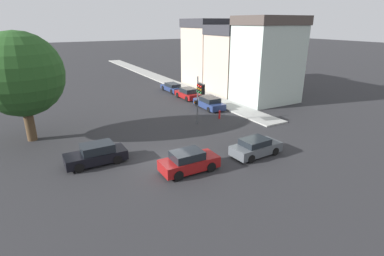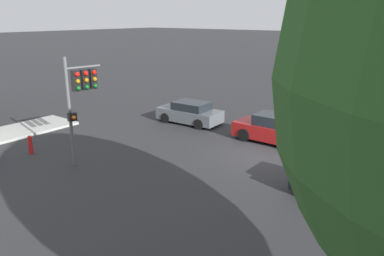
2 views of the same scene
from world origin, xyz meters
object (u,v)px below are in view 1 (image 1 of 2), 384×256
object	(u,v)px
crossing_car_0	(96,154)
street_tree	(20,75)
crossing_car_2	(189,162)
parked_car_1	(188,94)
parked_car_2	(172,87)
traffic_signal	(200,92)
crossing_car_1	(256,147)
parked_car_0	(209,103)
fire_hydrant	(219,114)

from	to	relation	value
crossing_car_0	street_tree	bearing A→B (deg)	-62.70
crossing_car_2	parked_car_1	size ratio (longest dim) A/B	0.98
crossing_car_0	crossing_car_2	world-z (taller)	crossing_car_2
parked_car_2	crossing_car_2	bearing A→B (deg)	155.59
street_tree	crossing_car_0	distance (m)	9.80
traffic_signal	crossing_car_2	xyz separation A→B (m)	(-5.52, -7.88, -2.70)
parked_car_1	parked_car_2	xyz separation A→B (m)	(0.04, 4.95, -0.07)
crossing_car_1	parked_car_0	world-z (taller)	parked_car_0
crossing_car_0	crossing_car_2	distance (m)	6.87
crossing_car_0	parked_car_2	world-z (taller)	crossing_car_0
street_tree	crossing_car_2	world-z (taller)	street_tree
parked_car_1	parked_car_2	world-z (taller)	parked_car_1
crossing_car_0	parked_car_1	xyz separation A→B (m)	(15.18, 13.90, -0.02)
parked_car_2	fire_hydrant	distance (m)	14.44
parked_car_0	fire_hydrant	world-z (taller)	parked_car_0
traffic_signal	parked_car_2	xyz separation A→B (m)	(4.41, 15.35, -2.81)
traffic_signal	crossing_car_1	size ratio (longest dim) A/B	1.17
traffic_signal	fire_hydrant	world-z (taller)	traffic_signal
crossing_car_1	parked_car_2	world-z (taller)	crossing_car_1
parked_car_0	crossing_car_2	bearing A→B (deg)	143.43
parked_car_2	crossing_car_1	bearing A→B (deg)	168.73
crossing_car_2	crossing_car_0	bearing A→B (deg)	140.64
crossing_car_0	crossing_car_1	size ratio (longest dim) A/B	1.05
traffic_signal	crossing_car_0	world-z (taller)	traffic_signal
parked_car_2	street_tree	bearing A→B (deg)	119.54
street_tree	parked_car_1	bearing A→B (deg)	18.68
parked_car_1	parked_car_2	bearing A→B (deg)	-1.71
crossing_car_1	parked_car_2	bearing A→B (deg)	76.85
crossing_car_1	fire_hydrant	world-z (taller)	crossing_car_1
street_tree	traffic_signal	bearing A→B (deg)	-15.00
crossing_car_1	parked_car_1	xyz separation A→B (m)	(4.09, 18.48, 0.03)
crossing_car_2	parked_car_0	distance (m)	16.18
street_tree	parked_car_2	xyz separation A→B (m)	(19.13, 11.41, -5.13)
crossing_car_1	parked_car_2	size ratio (longest dim) A/B	0.90
traffic_signal	parked_car_2	size ratio (longest dim) A/B	1.05
parked_car_1	traffic_signal	bearing A→B (deg)	155.97
crossing_car_1	crossing_car_2	size ratio (longest dim) A/B	1.01
crossing_car_2	parked_car_1	xyz separation A→B (m)	(9.89, 18.28, -0.03)
parked_car_0	parked_car_1	bearing A→B (deg)	0.23
crossing_car_0	parked_car_1	size ratio (longest dim) A/B	1.04
parked_car_0	crossing_car_0	bearing A→B (deg)	120.12
crossing_car_0	parked_car_0	distance (m)	17.34
parked_car_0	fire_hydrant	size ratio (longest dim) A/B	5.00
traffic_signal	crossing_car_2	bearing A→B (deg)	62.09
crossing_car_1	crossing_car_0	bearing A→B (deg)	154.40
parked_car_0	fire_hydrant	bearing A→B (deg)	163.60
crossing_car_1	traffic_signal	bearing A→B (deg)	88.81
crossing_car_0	parked_car_2	xyz separation A→B (m)	(15.22, 18.86, -0.09)
parked_car_0	fire_hydrant	distance (m)	4.20
parked_car_2	fire_hydrant	world-z (taller)	parked_car_2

